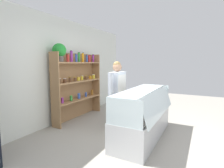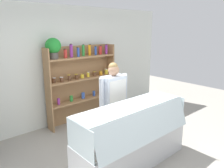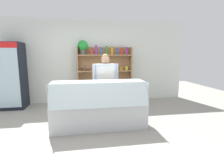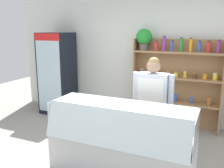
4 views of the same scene
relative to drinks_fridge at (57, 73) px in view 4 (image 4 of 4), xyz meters
name	(u,v)px [view 4 (image 4 of 4)]	position (x,y,z in m)	size (l,w,h in m)	color
ground_plane	(107,168)	(2.17, -1.81, -0.96)	(12.00, 12.00, 0.00)	gray
back_wall	(151,60)	(2.17, 0.47, 0.39)	(6.80, 0.10, 2.70)	silver
drinks_fridge	(57,73)	(0.00, 0.00, 0.00)	(0.72, 0.65, 1.92)	black
shelving_unit	(170,72)	(2.64, 0.21, 0.20)	(1.76, 0.33, 2.01)	#9E754C
deli_display_case	(120,151)	(2.38, -1.82, -0.65)	(2.01, 0.73, 1.01)	silver
shop_clerk	(152,98)	(2.63, -1.10, -0.02)	(0.66, 0.25, 1.59)	#4C4233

